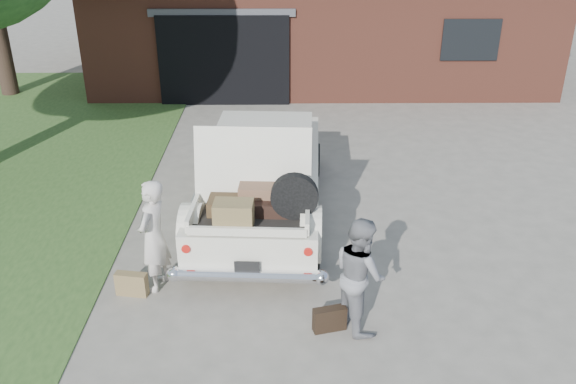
{
  "coord_description": "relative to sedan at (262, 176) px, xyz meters",
  "views": [
    {
      "loc": [
        -0.07,
        -6.86,
        4.72
      ],
      "look_at": [
        0.0,
        0.6,
        1.1
      ],
      "focal_mm": 38.0,
      "sensor_mm": 36.0,
      "label": 1
    }
  ],
  "objects": [
    {
      "name": "woman_left",
      "position": [
        -1.35,
        -2.01,
        0.06
      ],
      "size": [
        0.52,
        0.65,
        1.55
      ],
      "primitive_type": "imported",
      "rotation": [
        0.0,
        0.0,
        -1.86
      ],
      "color": "beige",
      "rests_on": "ground"
    },
    {
      "name": "woman_right",
      "position": [
        1.23,
        -2.84,
        0.02
      ],
      "size": [
        0.77,
        0.86,
        1.46
      ],
      "primitive_type": "imported",
      "rotation": [
        0.0,
        0.0,
        1.94
      ],
      "color": "gray",
      "rests_on": "ground"
    },
    {
      "name": "suitcase_left",
      "position": [
        -1.66,
        -2.19,
        -0.55
      ],
      "size": [
        0.43,
        0.2,
        0.32
      ],
      "primitive_type": "cube",
      "rotation": [
        0.0,
        0.0,
        -0.17
      ],
      "color": "olive",
      "rests_on": "ground"
    },
    {
      "name": "ground",
      "position": [
        0.4,
        -1.99,
        -0.71
      ],
      "size": [
        90.0,
        90.0,
        0.0
      ],
      "primitive_type": "plane",
      "color": "gray",
      "rests_on": "ground"
    },
    {
      "name": "house",
      "position": [
        1.38,
        9.48,
        0.96
      ],
      "size": [
        12.8,
        7.8,
        3.3
      ],
      "color": "brown",
      "rests_on": "ground"
    },
    {
      "name": "sedan",
      "position": [
        0.0,
        0.0,
        0.0
      ],
      "size": [
        2.13,
        4.92,
        1.98
      ],
      "rotation": [
        0.0,
        0.0,
        -0.05
      ],
      "color": "beige",
      "rests_on": "ground"
    },
    {
      "name": "suitcase_right",
      "position": [
        0.88,
        -2.95,
        -0.56
      ],
      "size": [
        0.42,
        0.22,
        0.31
      ],
      "primitive_type": "cube",
      "rotation": [
        0.0,
        0.0,
        0.25
      ],
      "color": "black",
      "rests_on": "ground"
    }
  ]
}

